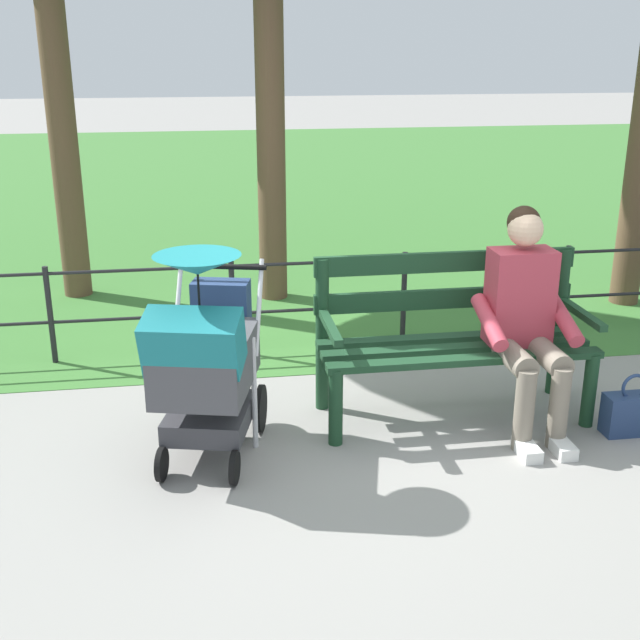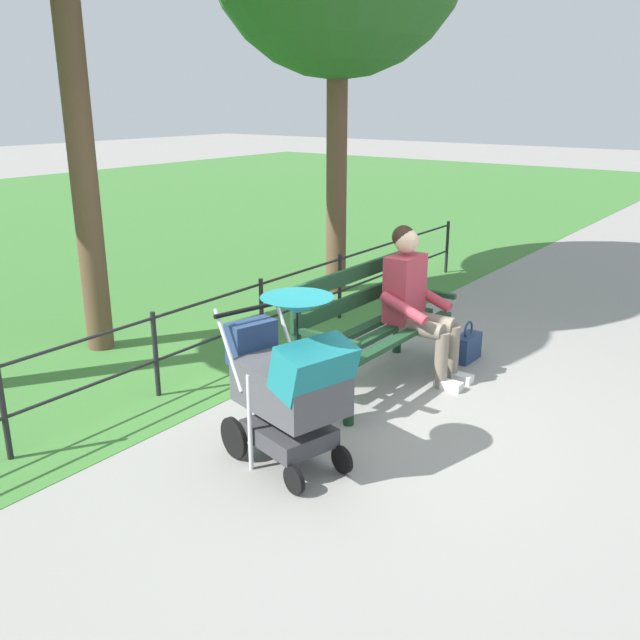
{
  "view_description": "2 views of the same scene",
  "coord_description": "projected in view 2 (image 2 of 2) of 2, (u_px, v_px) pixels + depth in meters",
  "views": [
    {
      "loc": [
        0.86,
        4.21,
        2.15
      ],
      "look_at": [
        0.19,
        -0.04,
        0.66
      ],
      "focal_mm": 45.34,
      "sensor_mm": 36.0,
      "label": 1
    },
    {
      "loc": [
        3.9,
        2.72,
        2.27
      ],
      "look_at": [
        0.17,
        -0.04,
        0.76
      ],
      "focal_mm": 38.56,
      "sensor_mm": 36.0,
      "label": 2
    }
  ],
  "objects": [
    {
      "name": "park_fence",
      "position": [
        252.0,
        311.0,
        6.21
      ],
      "size": [
        8.82,
        0.04,
        0.7
      ],
      "color": "black",
      "rests_on": "ground"
    },
    {
      "name": "stroller",
      "position": [
        291.0,
        380.0,
        4.26
      ],
      "size": [
        0.69,
        0.97,
        1.15
      ],
      "color": "black",
      "rests_on": "ground"
    },
    {
      "name": "park_bench",
      "position": [
        369.0,
        322.0,
        5.59
      ],
      "size": [
        1.6,
        0.6,
        0.96
      ],
      "color": "#193D23",
      "rests_on": "ground"
    },
    {
      "name": "ground_plane",
      "position": [
        337.0,
        410.0,
        5.22
      ],
      "size": [
        60.0,
        60.0,
        0.0
      ],
      "primitive_type": "plane",
      "color": "gray"
    },
    {
      "name": "person_on_bench",
      "position": [
        416.0,
        299.0,
        5.69
      ],
      "size": [
        0.53,
        0.74,
        1.28
      ],
      "color": "slate",
      "rests_on": "ground"
    },
    {
      "name": "handbag",
      "position": [
        467.0,
        347.0,
        6.18
      ],
      "size": [
        0.32,
        0.14,
        0.37
      ],
      "color": "navy",
      "rests_on": "ground"
    }
  ]
}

